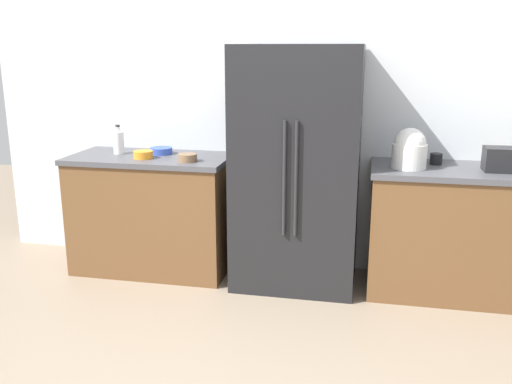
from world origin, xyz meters
TOP-DOWN VIEW (x-y plane):
  - ground_plane at (0.00, 0.00)m, footprint 9.73×9.73m
  - kitchen_back_panel at (0.00, 1.83)m, footprint 4.86×0.10m
  - counter_left at (-0.99, 1.46)m, footprint 1.25×0.64m
  - counter_right at (1.34, 1.46)m, footprint 1.27×0.64m
  - refrigerator at (0.17, 1.43)m, footprint 0.90×0.68m
  - toaster at (1.56, 1.42)m, footprint 0.23×0.17m
  - rice_cooker at (0.95, 1.40)m, footprint 0.24×0.24m
  - bottle_a at (-1.26, 1.49)m, footprint 0.08×0.08m
  - cup_a at (1.61, 1.65)m, footprint 0.08×0.08m
  - cup_b at (1.16, 1.57)m, footprint 0.09×0.09m
  - bowl_a at (-1.00, 1.36)m, footprint 0.15×0.15m
  - bowl_b at (-0.63, 1.31)m, footprint 0.14×0.14m
  - bowl_c at (-0.93, 1.56)m, footprint 0.17×0.17m

SIDE VIEW (x-z plane):
  - ground_plane at x=0.00m, z-range 0.00..0.00m
  - counter_right at x=1.34m, z-range 0.00..0.93m
  - counter_left at x=-0.99m, z-range 0.00..0.93m
  - refrigerator at x=0.17m, z-range 0.00..1.77m
  - bowl_c at x=-0.93m, z-range 0.93..0.98m
  - bowl_a at x=-1.00m, z-range 0.93..0.99m
  - bowl_b at x=-0.63m, z-range 0.93..0.99m
  - cup_b at x=1.16m, z-range 0.93..1.01m
  - cup_a at x=1.61m, z-range 0.93..1.01m
  - toaster at x=1.56m, z-range 0.93..1.09m
  - bottle_a at x=-1.26m, z-range 0.91..1.14m
  - rice_cooker at x=0.95m, z-range 0.92..1.20m
  - kitchen_back_panel at x=0.00m, z-range 0.00..2.80m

